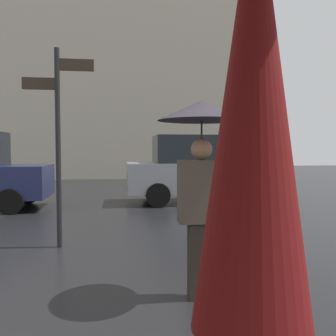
{
  "coord_description": "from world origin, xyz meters",
  "views": [
    {
      "loc": [
        0.19,
        -2.21,
        1.54
      ],
      "look_at": [
        1.28,
        5.6,
        1.13
      ],
      "focal_mm": 37.88,
      "sensor_mm": 36.0,
      "label": 1
    }
  ],
  "objects_px": {
    "folded_patio_umbrella_near": "(253,130)",
    "street_signpost": "(58,128)",
    "parked_car_left": "(202,169)",
    "pedestrian_with_umbrella": "(201,150)",
    "parked_scooter": "(242,196)"
  },
  "relations": [
    {
      "from": "folded_patio_umbrella_near",
      "to": "street_signpost",
      "type": "height_order",
      "value": "street_signpost"
    },
    {
      "from": "folded_patio_umbrella_near",
      "to": "parked_car_left",
      "type": "relative_size",
      "value": 0.53
    },
    {
      "from": "pedestrian_with_umbrella",
      "to": "parked_car_left",
      "type": "distance_m",
      "value": 6.86
    },
    {
      "from": "pedestrian_with_umbrella",
      "to": "parked_car_left",
      "type": "xyz_separation_m",
      "value": [
        1.61,
        6.65,
        -0.55
      ]
    },
    {
      "from": "pedestrian_with_umbrella",
      "to": "street_signpost",
      "type": "bearing_deg",
      "value": 52.92
    },
    {
      "from": "folded_patio_umbrella_near",
      "to": "parked_car_left",
      "type": "distance_m",
      "value": 9.32
    },
    {
      "from": "parked_car_left",
      "to": "parked_scooter",
      "type": "bearing_deg",
      "value": 90.15
    },
    {
      "from": "folded_patio_umbrella_near",
      "to": "street_signpost",
      "type": "xyz_separation_m",
      "value": [
        -1.36,
        4.62,
        0.28
      ]
    },
    {
      "from": "street_signpost",
      "to": "pedestrian_with_umbrella",
      "type": "bearing_deg",
      "value": -51.14
    },
    {
      "from": "pedestrian_with_umbrella",
      "to": "parked_scooter",
      "type": "distance_m",
      "value": 4.21
    },
    {
      "from": "parked_scooter",
      "to": "parked_car_left",
      "type": "height_order",
      "value": "parked_car_left"
    },
    {
      "from": "pedestrian_with_umbrella",
      "to": "street_signpost",
      "type": "height_order",
      "value": "street_signpost"
    },
    {
      "from": "parked_car_left",
      "to": "street_signpost",
      "type": "distance_m",
      "value": 5.66
    },
    {
      "from": "folded_patio_umbrella_near",
      "to": "parked_car_left",
      "type": "height_order",
      "value": "folded_patio_umbrella_near"
    },
    {
      "from": "folded_patio_umbrella_near",
      "to": "parked_scooter",
      "type": "relative_size",
      "value": 1.65
    }
  ]
}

